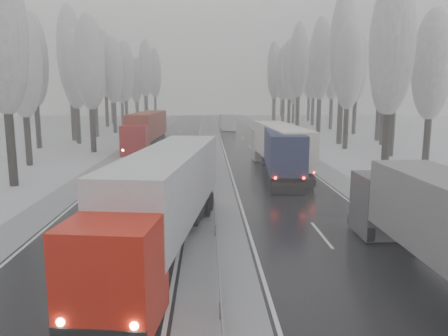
{
  "coord_description": "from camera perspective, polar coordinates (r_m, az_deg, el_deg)",
  "views": [
    {
      "loc": [
        -0.4,
        -8.58,
        6.97
      ],
      "look_at": [
        0.68,
        19.1,
        2.2
      ],
      "focal_mm": 35.0,
      "sensor_mm": 36.0,
      "label": 1
    }
  ],
  "objects": [
    {
      "name": "carriageway_right",
      "position": [
        39.61,
        6.0,
        -0.39
      ],
      "size": [
        7.5,
        200.0,
        0.03
      ],
      "primitive_type": "cube",
      "color": "black",
      "rests_on": "ground"
    },
    {
      "name": "carriageway_left",
      "position": [
        39.5,
        -9.25,
        -0.5
      ],
      "size": [
        7.5,
        200.0,
        0.03
      ],
      "primitive_type": "cube",
      "color": "black",
      "rests_on": "ground"
    },
    {
      "name": "median_slush",
      "position": [
        39.2,
        -1.61,
        -0.44
      ],
      "size": [
        3.0,
        200.0,
        0.04
      ],
      "primitive_type": "cube",
      "color": "#97999E",
      "rests_on": "ground"
    },
    {
      "name": "shoulder_right",
      "position": [
        40.61,
        12.93,
        -0.33
      ],
      "size": [
        2.4,
        200.0,
        0.04
      ],
      "primitive_type": "cube",
      "color": "#97999E",
      "rests_on": "ground"
    },
    {
      "name": "shoulder_left",
      "position": [
        40.41,
        -16.23,
        -0.52
      ],
      "size": [
        2.4,
        200.0,
        0.04
      ],
      "primitive_type": "cube",
      "color": "#97999E",
      "rests_on": "ground"
    },
    {
      "name": "median_guardrail",
      "position": [
        39.09,
        -1.62,
        0.39
      ],
      "size": [
        0.12,
        200.0,
        0.76
      ],
      "color": "slate",
      "rests_on": "ground"
    },
    {
      "name": "tree_18",
      "position": [
        38.78,
        21.1,
        14.66
      ],
      "size": [
        3.6,
        3.6,
        16.58
      ],
      "color": "black",
      "rests_on": "ground"
    },
    {
      "name": "tree_19",
      "position": [
        44.63,
        25.6,
        11.98
      ],
      "size": [
        3.6,
        3.6,
        14.57
      ],
      "color": "black",
      "rests_on": "ground"
    },
    {
      "name": "tree_20",
      "position": [
        47.52,
        20.98,
        12.98
      ],
      "size": [
        3.6,
        3.6,
        15.71
      ],
      "color": "black",
      "rests_on": "ground"
    },
    {
      "name": "tree_21",
      "position": [
        52.21,
        21.66,
        14.64
      ],
      "size": [
        3.6,
        3.6,
        18.62
      ],
      "color": "black",
      "rests_on": "ground"
    },
    {
      "name": "tree_22",
      "position": [
        57.0,
        15.97,
        12.7
      ],
      "size": [
        3.6,
        3.6,
        15.86
      ],
      "color": "black",
      "rests_on": "ground"
    },
    {
      "name": "tree_23",
      "position": [
        62.85,
        20.31,
        10.82
      ],
      "size": [
        3.6,
        3.6,
        13.55
      ],
      "color": "black",
      "rests_on": "ground"
    },
    {
      "name": "tree_24",
      "position": [
        62.65,
        15.3,
        15.14
      ],
      "size": [
        3.6,
        3.6,
        20.49
      ],
      "color": "black",
      "rests_on": "ground"
    },
    {
      "name": "tree_25",
      "position": [
        68.64,
        19.93,
        13.85
      ],
      "size": [
        3.6,
        3.6,
        19.44
      ],
      "color": "black",
      "rests_on": "ground"
    },
    {
      "name": "tree_26",
      "position": [
        72.3,
        12.52,
        13.62
      ],
      "size": [
        3.6,
        3.6,
        18.78
      ],
      "color": "black",
      "rests_on": "ground"
    },
    {
      "name": "tree_27",
      "position": [
        78.13,
        16.94,
        12.59
      ],
      "size": [
        3.6,
        3.6,
        17.62
      ],
      "color": "black",
      "rests_on": "ground"
    },
    {
      "name": "tree_28",
      "position": [
        82.45,
        9.76,
        13.58
      ],
      "size": [
        3.6,
        3.6,
        19.62
      ],
      "color": "black",
      "rests_on": "ground"
    },
    {
      "name": "tree_29",
      "position": [
        88.03,
        14.01,
        12.56
      ],
      "size": [
        3.6,
        3.6,
        18.11
      ],
      "color": "black",
      "rests_on": "ground"
    },
    {
      "name": "tree_30",
      "position": [
        91.97,
        8.61,
        12.51
      ],
      "size": [
        3.6,
        3.6,
        17.86
      ],
      "color": "black",
      "rests_on": "ground"
    },
    {
      "name": "tree_31",
      "position": [
        97.14,
        11.68,
        12.53
      ],
      "size": [
        3.6,
        3.6,
        18.58
      ],
      "color": "black",
      "rests_on": "ground"
    },
    {
      "name": "tree_32",
      "position": [
        99.35,
        7.82,
        12.12
      ],
      "size": [
        3.6,
        3.6,
        17.33
      ],
      "color": "black",
      "rests_on": "ground"
    },
    {
      "name": "tree_33",
      "position": [
        103.79,
        9.14,
        10.92
      ],
      "size": [
        3.6,
        3.6,
        14.33
      ],
      "color": "black",
      "rests_on": "ground"
    },
    {
      "name": "tree_34",
      "position": [
        106.22,
        6.66,
        12.09
      ],
      "size": [
        3.6,
        3.6,
        17.63
      ],
      "color": "black",
      "rests_on": "ground"
    },
    {
      "name": "tree_35",
      "position": [
        111.91,
        11.11,
        12.06
      ],
      "size": [
        3.6,
        3.6,
        18.25
      ],
      "color": "black",
      "rests_on": "ground"
    },
    {
      "name": "tree_36",
      "position": [
        116.21,
        6.56,
        12.7
      ],
      "size": [
        3.6,
        3.6,
        20.23
      ],
      "color": "black",
      "rests_on": "ground"
    },
    {
      "name": "tree_37",
      "position": [
        121.28,
        9.58,
        11.35
      ],
      "size": [
        3.6,
        3.6,
        16.37
      ],
      "color": "black",
      "rests_on": "ground"
    },
    {
      "name": "tree_38",
      "position": [
        126.84,
        6.59,
        11.8
      ],
      "size": [
        3.6,
        3.6,
        17.97
      ],
      "color": "black",
      "rests_on": "ground"
    },
    {
      "name": "tree_39",
      "position": [
        131.2,
        7.55,
        11.22
      ],
      "size": [
        3.6,
        3.6,
        16.19
      ],
      "color": "black",
      "rests_on": "ground"
    },
    {
      "name": "tree_58",
      "position": [
        36.5,
        -27.03,
        15.24
      ],
      "size": [
        3.6,
        3.6,
        17.21
      ],
      "color": "black",
      "rests_on": "ground"
    },
    {
      "name": "tree_60",
      "position": [
        46.24,
        -24.86,
        12.14
      ],
      "size": [
        3.6,
        3.6,
        14.84
      ],
      "color": "black",
      "rests_on": "ground"
    },
    {
      "name": "tree_62",
      "position": [
        54.14,
        -17.16,
        12.94
      ],
      "size": [
        3.6,
        3.6,
        16.04
      ],
      "color": "black",
      "rests_on": "ground"
    },
    {
      "name": "tree_63",
      "position": [
        60.38,
        -23.65,
        12.71
      ],
      "size": [
        3.6,
        3.6,
        16.88
      ],
      "color": "black",
      "rests_on": "ground"
    },
    {
      "name": "tree_64",
      "position": [
        63.91,
        -18.88,
        11.94
      ],
      "size": [
        3.6,
        3.6,
        15.42
      ],
      "color": "black",
      "rests_on": "ground"
    },
    {
      "name": "tree_65",
      "position": [
        68.41,
        -19.51,
        13.91
      ],
      "size": [
        3.6,
        3.6,
        19.48
      ],
      "color": "black",
      "rests_on": "ground"
    },
    {
      "name": "tree_66",
      "position": [
        73.17,
        -16.62,
        11.62
      ],
      "size": [
        3.6,
        3.6,
        15.23
      ],
      "color": "black",
      "rests_on": "ground"
    },
    {
      "name": "tree_67",
      "position": [
        77.44,
        -16.95,
        12.37
      ],
      "size": [
        3.6,
        3.6,
        17.09
      ],
      "color": "black",
      "rests_on": "ground"
    },
    {
      "name": "tree_68",
      "position": [
        79.45,
        -14.31,
        12.21
      ],
      "size": [
        3.6,
        3.6,
        16.65
      ],
      "color": "black",
      "rests_on": "ground"
    },
    {
      "name": "tree_69",
      "position": [
        84.53,
        -17.08,
        13.08
      ],
      "size": [
        3.6,
        3.6,
        19.35
      ],
      "color": "black",
      "rests_on": "ground"
    },
    {
      "name": "tree_70",
      "position": [
        89.29,
        -12.79,
        12.15
      ],
      "size": [
        3.6,
        3.6,
        17.09
      ],
      "color": "black",
      "rests_on": "ground"
    },
    {
      "name": "tree_71",
      "position": [
        94.24,
        -15.3,
        12.88
      ],
      "size": [
        3.6,
        3.6,
        19.61
      ],
      "color": "black",
      "rests_on": "ground"
    },
    {
      "name": "tree_72",
      "position": [
        98.91,
        -13.28,
        11.14
      ],
      "size": [
        3.6,
        3.6,
        15.11
      ],
      "color": "black",
      "rests_on": "ground"
    },
    {
      "name": "tree_73",
      "position": [
        103.44,
        -14.49,
        11.77
      ],
      "size": [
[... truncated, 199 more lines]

